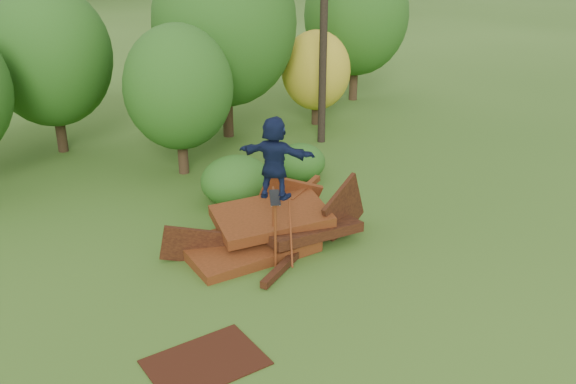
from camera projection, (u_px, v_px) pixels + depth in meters
ground at (364, 275)px, 15.07m from camera, size 240.00×240.00×0.00m
scrap_pile at (273, 229)px, 16.32m from camera, size 5.63×3.37×1.99m
grind_rail at (274, 221)px, 15.25m from camera, size 0.60×0.98×1.76m
skateboard at (275, 198)px, 14.68m from camera, size 0.63×0.86×0.09m
skater at (274, 158)px, 14.30m from camera, size 1.56×1.73×1.91m
flat_plate at (205, 362)px, 12.09m from camera, size 2.12×1.52×0.03m
tree_1 at (50, 56)px, 21.69m from camera, size 4.17×4.17×5.80m
tree_2 at (178, 88)px, 19.96m from camera, size 3.43×3.43×4.83m
tree_3 at (224, 24)px, 22.95m from camera, size 5.21×5.21×7.23m
tree_4 at (316, 71)px, 25.19m from camera, size 2.72×2.72×3.76m
tree_5 at (356, 15)px, 28.03m from camera, size 4.59×4.59×6.45m
shrub_left at (236, 180)px, 18.57m from camera, size 2.07×1.91×1.43m
shrub_right at (300, 162)px, 20.27m from camera, size 1.68×1.54×1.19m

